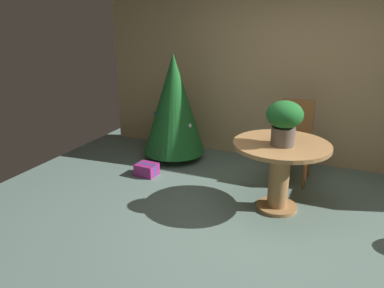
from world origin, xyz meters
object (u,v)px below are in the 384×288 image
(flower_vase, at_px, (284,119))
(holiday_tree, at_px, (174,104))
(gift_box_purple, at_px, (147,170))
(wooden_chair_far, at_px, (294,136))
(round_dining_table, at_px, (280,163))

(flower_vase, distance_m, holiday_tree, 1.99)
(flower_vase, xyz_separation_m, gift_box_purple, (-1.78, 0.29, -0.95))
(gift_box_purple, bearing_deg, flower_vase, -9.19)
(wooden_chair_far, relative_size, gift_box_purple, 3.62)
(round_dining_table, bearing_deg, wooden_chair_far, 90.00)
(round_dining_table, relative_size, holiday_tree, 0.66)
(flower_vase, height_order, gift_box_purple, flower_vase)
(round_dining_table, relative_size, gift_box_purple, 3.62)
(holiday_tree, bearing_deg, flower_vase, -30.18)
(flower_vase, relative_size, wooden_chair_far, 0.45)
(round_dining_table, distance_m, wooden_chair_far, 0.91)
(holiday_tree, height_order, gift_box_purple, holiday_tree)
(gift_box_purple, bearing_deg, round_dining_table, -7.28)
(round_dining_table, relative_size, wooden_chair_far, 1.00)
(round_dining_table, xyz_separation_m, gift_box_purple, (-1.77, 0.23, -0.45))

